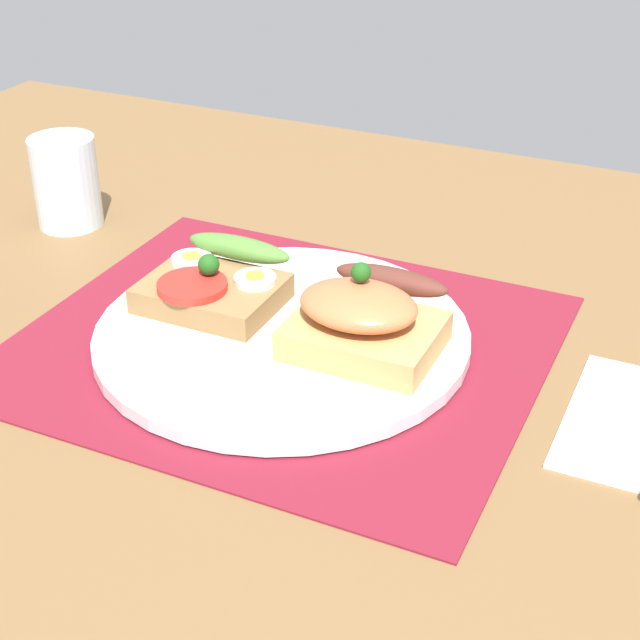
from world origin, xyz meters
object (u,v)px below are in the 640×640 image
(plate, at_px, (282,335))
(sandwich_salmon, at_px, (366,316))
(drinking_glass, at_px, (66,182))
(sandwich_egg_tomato, at_px, (216,283))

(plate, distance_m, sandwich_salmon, 0.07)
(plate, distance_m, drinking_glass, 0.29)
(plate, bearing_deg, drinking_glass, 158.32)
(sandwich_egg_tomato, relative_size, sandwich_salmon, 0.98)
(plate, xyz_separation_m, sandwich_salmon, (0.06, 0.01, 0.03))
(sandwich_salmon, bearing_deg, plate, -173.32)
(plate, xyz_separation_m, sandwich_egg_tomato, (-0.06, 0.02, 0.02))
(sandwich_salmon, distance_m, drinking_glass, 0.34)
(plate, relative_size, sandwich_egg_tomato, 2.72)
(sandwich_egg_tomato, height_order, drinking_glass, drinking_glass)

